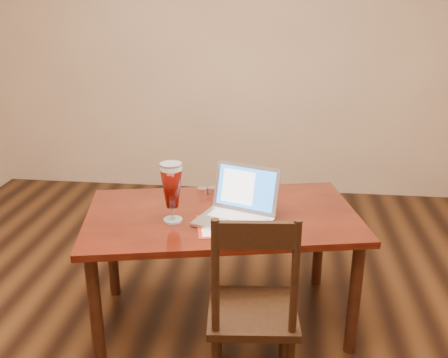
# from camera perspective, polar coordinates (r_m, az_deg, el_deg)

# --- Properties ---
(dining_table) EXTENTS (1.57, 1.09, 0.98)m
(dining_table) POSITION_cam_1_polar(r_m,az_deg,el_deg) (2.68, -0.44, -5.21)
(dining_table) COLOR #50150A
(dining_table) RESTS_ON ground
(dining_chair) EXTENTS (0.43, 0.42, 0.94)m
(dining_chair) POSITION_cam_1_polar(r_m,az_deg,el_deg) (2.30, 3.33, -14.79)
(dining_chair) COLOR black
(dining_chair) RESTS_ON ground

